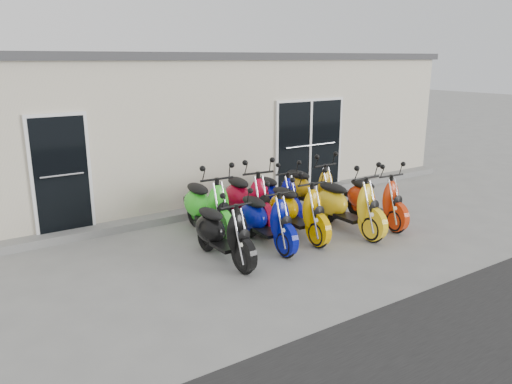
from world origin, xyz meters
The scene contains 15 objects.
ground centered at (0.00, 0.00, 0.00)m, with size 80.00×80.00×0.00m, color gray.
building centered at (0.00, 5.20, 1.60)m, with size 14.00×6.00×3.20m, color beige.
roof_cap centered at (0.00, 5.20, 3.28)m, with size 14.20×6.20×0.16m, color #3F3F42.
front_step centered at (0.00, 2.02, 0.07)m, with size 14.00×0.40×0.15m, color gray.
door_left centered at (-3.20, 2.17, 1.26)m, with size 1.07×0.08×2.22m, color black.
door_right centered at (2.60, 2.17, 1.26)m, with size 2.02×0.08×2.22m, color black.
scooter_front_black centered at (-1.34, -0.45, 0.66)m, with size 0.65×1.77×1.31m, color black, non-canonical shape.
scooter_front_blue centered at (-0.38, -0.28, 0.66)m, with size 0.65×1.80×1.33m, color #050D86, non-canonical shape.
scooter_front_orange_a centered at (0.37, -0.20, 0.69)m, with size 0.68×1.88×1.39m, color #E2A000, non-canonical shape.
scooter_front_orange_b centered at (1.34, -0.52, 0.72)m, with size 0.71×1.94×1.43m, color yellow, non-canonical shape.
scooter_front_red centered at (2.15, -0.46, 0.67)m, with size 0.66×1.82×1.34m, color red, non-canonical shape.
scooter_back_green centered at (-0.96, 0.81, 0.73)m, with size 0.72×1.99×1.47m, color #36E529, non-canonical shape.
scooter_back_red centered at (-0.06, 0.81, 0.73)m, with size 0.72×1.99×1.47m, color #B10522, non-canonical shape.
scooter_back_blue centered at (0.74, 0.93, 0.64)m, with size 0.63×1.74×1.29m, color #050790, non-canonical shape.
scooter_back_yellow centered at (1.58, 0.86, 0.69)m, with size 0.68×1.87×1.38m, color #CE930F, non-canonical shape.
Camera 1 is at (-5.11, -7.12, 3.25)m, focal length 35.00 mm.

